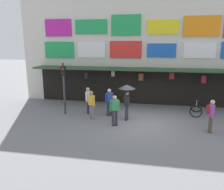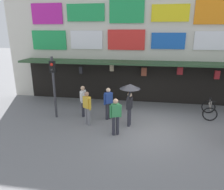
# 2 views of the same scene
# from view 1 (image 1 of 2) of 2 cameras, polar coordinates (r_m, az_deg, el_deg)

# --- Properties ---
(ground_plane) EXTENTS (80.00, 80.00, 0.00)m
(ground_plane) POSITION_cam_1_polar(r_m,az_deg,el_deg) (12.79, 6.51, -6.91)
(ground_plane) COLOR slate
(shopfront) EXTENTS (18.00, 2.60, 8.00)m
(shopfront) POSITION_cam_1_polar(r_m,az_deg,el_deg) (16.57, 8.04, 11.68)
(shopfront) COLOR beige
(shopfront) RESTS_ON ground
(traffic_light_near) EXTENTS (0.33, 0.35, 3.20)m
(traffic_light_near) POSITION_cam_1_polar(r_m,az_deg,el_deg) (13.92, -12.15, 3.67)
(traffic_light_near) COLOR #38383D
(traffic_light_near) RESTS_ON ground
(bicycle_parked) EXTENTS (0.93, 1.28, 1.05)m
(bicycle_parked) POSITION_cam_1_polar(r_m,az_deg,el_deg) (14.80, 20.54, -3.27)
(bicycle_parked) COLOR black
(bicycle_parked) RESTS_ON ground
(pedestrian_in_white) EXTENTS (0.37, 0.53, 1.68)m
(pedestrian_in_white) POSITION_cam_1_polar(r_m,az_deg,el_deg) (12.07, 23.77, -4.32)
(pedestrian_in_white) COLOR brown
(pedestrian_in_white) RESTS_ON ground
(pedestrian_in_black) EXTENTS (0.42, 0.40, 1.68)m
(pedestrian_in_black) POSITION_cam_1_polar(r_m,az_deg,el_deg) (13.55, -0.69, -1.46)
(pedestrian_in_black) COLOR #2D2D38
(pedestrian_in_black) RESTS_ON ground
(pedestrian_in_red) EXTENTS (0.45, 0.39, 1.68)m
(pedestrian_in_red) POSITION_cam_1_polar(r_m,az_deg,el_deg) (13.00, -5.23, -2.16)
(pedestrian_in_red) COLOR gray
(pedestrian_in_red) RESTS_ON ground
(pedestrian_in_green) EXTENTS (0.50, 0.34, 1.68)m
(pedestrian_in_green) POSITION_cam_1_polar(r_m,az_deg,el_deg) (11.91, 0.68, -3.55)
(pedestrian_in_green) COLOR #2D2D38
(pedestrian_in_green) RESTS_ON ground
(pedestrian_with_umbrella) EXTENTS (0.96, 0.96, 2.08)m
(pedestrian_with_umbrella) POSITION_cam_1_polar(r_m,az_deg,el_deg) (12.65, 3.79, 0.68)
(pedestrian_with_umbrella) COLOR #2D2D38
(pedestrian_with_umbrella) RESTS_ON ground
(pedestrian_in_blue) EXTENTS (0.24, 0.53, 1.68)m
(pedestrian_in_blue) POSITION_cam_1_polar(r_m,az_deg,el_deg) (14.02, -6.07, -1.02)
(pedestrian_in_blue) COLOR #2D2D38
(pedestrian_in_blue) RESTS_ON ground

